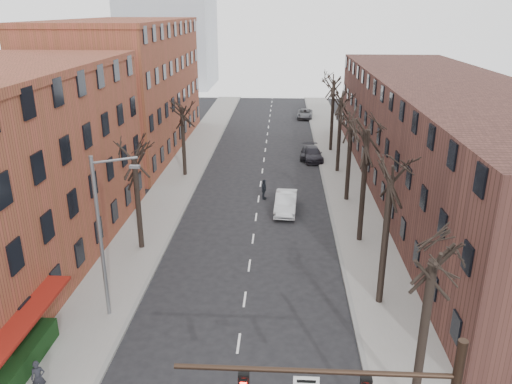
# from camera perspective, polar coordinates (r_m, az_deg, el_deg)

# --- Properties ---
(sidewalk_left) EXTENTS (4.00, 90.00, 0.15)m
(sidewalk_left) POSITION_cam_1_polar(r_m,az_deg,el_deg) (51.05, -8.33, 2.29)
(sidewalk_left) COLOR gray
(sidewalk_left) RESTS_ON ground
(sidewalk_right) EXTENTS (4.00, 90.00, 0.15)m
(sidewalk_right) POSITION_cam_1_polar(r_m,az_deg,el_deg) (50.42, 9.81, 1.97)
(sidewalk_right) COLOR gray
(sidewalk_right) RESTS_ON ground
(building_left_far) EXTENTS (12.00, 28.00, 14.00)m
(building_left_far) POSITION_cam_1_polar(r_m,az_deg,el_deg) (59.99, -14.66, 11.35)
(building_left_far) COLOR brown
(building_left_far) RESTS_ON ground
(building_right) EXTENTS (12.00, 50.00, 10.00)m
(building_right) POSITION_cam_1_polar(r_m,az_deg,el_deg) (46.07, 20.83, 5.57)
(building_right) COLOR #4A2922
(building_right) RESTS_ON ground
(awning_left) EXTENTS (1.20, 7.00, 0.15)m
(awning_left) POSITION_cam_1_polar(r_m,az_deg,el_deg) (26.84, -23.87, -17.47)
(awning_left) COLOR maroon
(awning_left) RESTS_ON ground
(hedge) EXTENTS (0.80, 6.00, 1.00)m
(hedge) POSITION_cam_1_polar(r_m,az_deg,el_deg) (25.81, -25.29, -17.57)
(hedge) COLOR black
(hedge) RESTS_ON sidewalk_left
(tree_right_b) EXTENTS (5.20, 5.20, 10.80)m
(tree_right_b) POSITION_cam_1_polar(r_m,az_deg,el_deg) (29.68, 13.85, -12.25)
(tree_right_b) COLOR black
(tree_right_b) RESTS_ON ground
(tree_right_c) EXTENTS (5.20, 5.20, 11.60)m
(tree_right_c) POSITION_cam_1_polar(r_m,az_deg,el_deg) (36.58, 11.69, -5.53)
(tree_right_c) COLOR black
(tree_right_c) RESTS_ON ground
(tree_right_d) EXTENTS (5.20, 5.20, 10.00)m
(tree_right_d) POSITION_cam_1_polar(r_m,az_deg,el_deg) (43.85, 10.26, -0.98)
(tree_right_d) COLOR black
(tree_right_d) RESTS_ON ground
(tree_right_e) EXTENTS (5.20, 5.20, 10.80)m
(tree_right_e) POSITION_cam_1_polar(r_m,az_deg,el_deg) (51.34, 9.25, 2.26)
(tree_right_e) COLOR black
(tree_right_e) RESTS_ON ground
(tree_right_f) EXTENTS (5.20, 5.20, 11.60)m
(tree_right_f) POSITION_cam_1_polar(r_m,az_deg,el_deg) (58.97, 8.49, 4.66)
(tree_right_f) COLOR black
(tree_right_f) RESTS_ON ground
(tree_left_a) EXTENTS (5.20, 5.20, 9.50)m
(tree_left_a) POSITION_cam_1_polar(r_m,az_deg,el_deg) (35.66, -12.90, -6.33)
(tree_left_a) COLOR black
(tree_left_a) RESTS_ON ground
(tree_left_b) EXTENTS (5.20, 5.20, 9.50)m
(tree_left_b) POSITION_cam_1_polar(r_m,az_deg,el_deg) (50.06, -8.09, 1.85)
(tree_left_b) COLOR black
(tree_left_b) RESTS_ON ground
(streetlight) EXTENTS (2.45, 0.22, 9.03)m
(streetlight) POSITION_cam_1_polar(r_m,az_deg,el_deg) (26.54, -17.09, -4.35)
(streetlight) COLOR slate
(streetlight) RESTS_ON ground
(silver_sedan) EXTENTS (1.97, 4.92, 1.59)m
(silver_sedan) POSITION_cam_1_polar(r_m,az_deg,el_deg) (40.65, 3.44, -1.21)
(silver_sedan) COLOR #B1B5B9
(silver_sedan) RESTS_ON ground
(parked_car_near) EXTENTS (1.89, 4.02, 1.33)m
(parked_car_near) POSITION_cam_1_polar(r_m,az_deg,el_deg) (55.63, 5.96, 4.54)
(parked_car_near) COLOR black
(parked_car_near) RESTS_ON ground
(parked_car_mid) EXTENTS (2.35, 4.96, 1.40)m
(parked_car_mid) POSITION_cam_1_polar(r_m,az_deg,el_deg) (55.00, 6.47, 4.37)
(parked_car_mid) COLOR black
(parked_car_mid) RESTS_ON ground
(parked_car_far) EXTENTS (2.55, 4.92, 1.33)m
(parked_car_far) POSITION_cam_1_polar(r_m,az_deg,el_deg) (76.49, 5.60, 8.89)
(parked_car_far) COLOR #515258
(parked_car_far) RESTS_ON ground
(pedestrian_a) EXTENTS (0.68, 0.56, 1.61)m
(pedestrian_a) POSITION_cam_1_polar(r_m,az_deg,el_deg) (24.37, -23.61, -18.88)
(pedestrian_a) COLOR black
(pedestrian_a) RESTS_ON sidewalk_left
(pedestrian_crossing) EXTENTS (0.70, 1.12, 1.78)m
(pedestrian_crossing) POSITION_cam_1_polar(r_m,az_deg,el_deg) (43.24, 0.91, 0.31)
(pedestrian_crossing) COLOR black
(pedestrian_crossing) RESTS_ON ground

